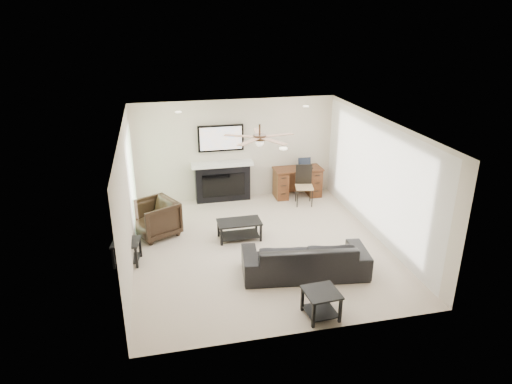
{
  "coord_description": "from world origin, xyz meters",
  "views": [
    {
      "loc": [
        -1.89,
        -7.99,
        4.45
      ],
      "look_at": [
        -0.04,
        0.23,
        1.1
      ],
      "focal_mm": 32.0,
      "sensor_mm": 36.0,
      "label": 1
    }
  ],
  "objects_px": {
    "sofa": "(305,258)",
    "armchair": "(155,218)",
    "coffee_table": "(239,230)",
    "fireplace_unit": "(222,164)",
    "desk": "(297,182)"
  },
  "relations": [
    {
      "from": "coffee_table",
      "to": "fireplace_unit",
      "type": "height_order",
      "value": "fireplace_unit"
    },
    {
      "from": "armchair",
      "to": "desk",
      "type": "bearing_deg",
      "value": 84.84
    },
    {
      "from": "armchair",
      "to": "desk",
      "type": "relative_size",
      "value": 0.7
    },
    {
      "from": "armchair",
      "to": "coffee_table",
      "type": "distance_m",
      "value": 1.8
    },
    {
      "from": "sofa",
      "to": "fireplace_unit",
      "type": "relative_size",
      "value": 1.17
    },
    {
      "from": "sofa",
      "to": "armchair",
      "type": "height_order",
      "value": "armchair"
    },
    {
      "from": "sofa",
      "to": "coffee_table",
      "type": "xyz_separation_m",
      "value": [
        -0.9,
        1.6,
        -0.13
      ]
    },
    {
      "from": "armchair",
      "to": "coffee_table",
      "type": "relative_size",
      "value": 0.95
    },
    {
      "from": "fireplace_unit",
      "to": "desk",
      "type": "height_order",
      "value": "fireplace_unit"
    },
    {
      "from": "fireplace_unit",
      "to": "sofa",
      "type": "bearing_deg",
      "value": -76.43
    },
    {
      "from": "coffee_table",
      "to": "sofa",
      "type": "bearing_deg",
      "value": -60.94
    },
    {
      "from": "coffee_table",
      "to": "desk",
      "type": "relative_size",
      "value": 0.74
    },
    {
      "from": "coffee_table",
      "to": "armchair",
      "type": "bearing_deg",
      "value": 161.77
    },
    {
      "from": "sofa",
      "to": "fireplace_unit",
      "type": "distance_m",
      "value": 3.92
    },
    {
      "from": "fireplace_unit",
      "to": "armchair",
      "type": "bearing_deg",
      "value": -136.42
    }
  ]
}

